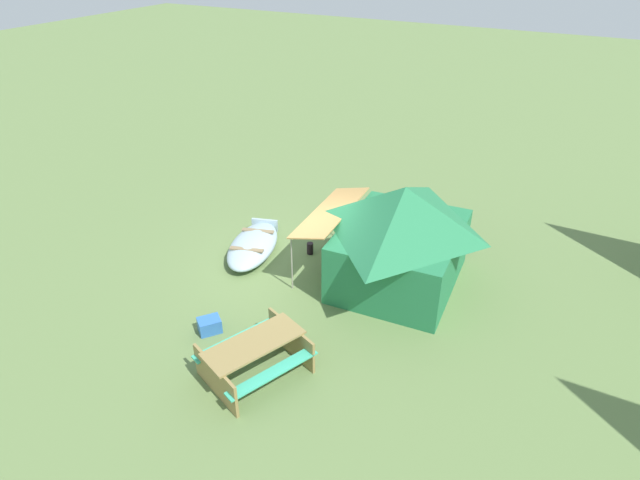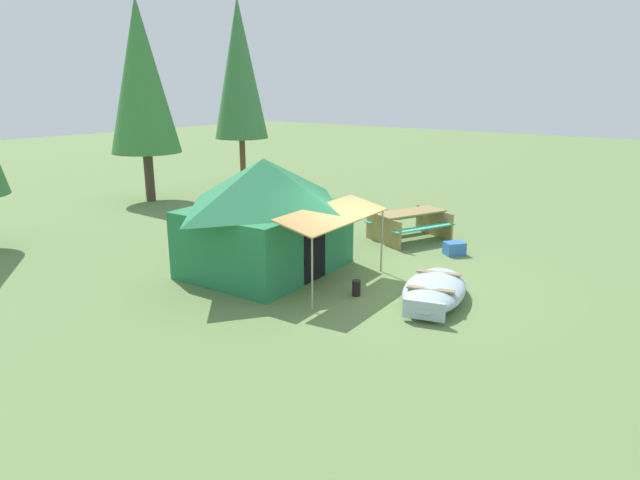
{
  "view_description": "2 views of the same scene",
  "coord_description": "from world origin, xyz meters",
  "px_view_note": "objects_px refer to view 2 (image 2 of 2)",
  "views": [
    {
      "loc": [
        9.86,
        5.98,
        7.67
      ],
      "look_at": [
        -0.09,
        0.72,
        1.02
      ],
      "focal_mm": 30.07,
      "sensor_mm": 36.0,
      "label": 1
    },
    {
      "loc": [
        -9.67,
        -5.77,
        4.09
      ],
      "look_at": [
        -0.9,
        0.9,
        1.02
      ],
      "focal_mm": 31.3,
      "sensor_mm": 36.0,
      "label": 2
    }
  ],
  "objects_px": {
    "picnic_table": "(409,222)",
    "pine_tree_back_right": "(239,69)",
    "pine_tree_far_center": "(141,77)",
    "canvas_cabin_tent": "(265,214)",
    "cooler_box": "(454,248)",
    "beached_rowboat": "(434,290)",
    "fuel_can": "(356,288)"
  },
  "relations": [
    {
      "from": "cooler_box",
      "to": "pine_tree_back_right",
      "type": "height_order",
      "value": "pine_tree_back_right"
    },
    {
      "from": "beached_rowboat",
      "to": "picnic_table",
      "type": "relative_size",
      "value": 1.15
    },
    {
      "from": "beached_rowboat",
      "to": "cooler_box",
      "type": "height_order",
      "value": "beached_rowboat"
    },
    {
      "from": "pine_tree_far_center",
      "to": "fuel_can",
      "type": "bearing_deg",
      "value": -106.87
    },
    {
      "from": "beached_rowboat",
      "to": "pine_tree_back_right",
      "type": "height_order",
      "value": "pine_tree_back_right"
    },
    {
      "from": "pine_tree_far_center",
      "to": "picnic_table",
      "type": "bearing_deg",
      "value": -84.45
    },
    {
      "from": "beached_rowboat",
      "to": "fuel_can",
      "type": "xyz_separation_m",
      "value": [
        -0.68,
        1.38,
        -0.07
      ]
    },
    {
      "from": "canvas_cabin_tent",
      "to": "fuel_can",
      "type": "distance_m",
      "value": 2.79
    },
    {
      "from": "cooler_box",
      "to": "pine_tree_back_right",
      "type": "relative_size",
      "value": 0.06
    },
    {
      "from": "beached_rowboat",
      "to": "cooler_box",
      "type": "relative_size",
      "value": 5.73
    },
    {
      "from": "fuel_can",
      "to": "pine_tree_far_center",
      "type": "xyz_separation_m",
      "value": [
        3.43,
        11.3,
        4.2
      ]
    },
    {
      "from": "pine_tree_back_right",
      "to": "pine_tree_far_center",
      "type": "xyz_separation_m",
      "value": [
        -4.43,
        0.34,
        -0.33
      ]
    },
    {
      "from": "fuel_can",
      "to": "cooler_box",
      "type": "bearing_deg",
      "value": -5.85
    },
    {
      "from": "canvas_cabin_tent",
      "to": "picnic_table",
      "type": "height_order",
      "value": "canvas_cabin_tent"
    },
    {
      "from": "canvas_cabin_tent",
      "to": "cooler_box",
      "type": "height_order",
      "value": "canvas_cabin_tent"
    },
    {
      "from": "beached_rowboat",
      "to": "canvas_cabin_tent",
      "type": "bearing_deg",
      "value": 98.54
    },
    {
      "from": "picnic_table",
      "to": "pine_tree_back_right",
      "type": "bearing_deg",
      "value": 70.52
    },
    {
      "from": "picnic_table",
      "to": "pine_tree_back_right",
      "type": "relative_size",
      "value": 0.32
    },
    {
      "from": "canvas_cabin_tent",
      "to": "beached_rowboat",
      "type": "bearing_deg",
      "value": -81.46
    },
    {
      "from": "beached_rowboat",
      "to": "canvas_cabin_tent",
      "type": "height_order",
      "value": "canvas_cabin_tent"
    },
    {
      "from": "beached_rowboat",
      "to": "canvas_cabin_tent",
      "type": "relative_size",
      "value": 0.69
    },
    {
      "from": "cooler_box",
      "to": "pine_tree_back_right",
      "type": "bearing_deg",
      "value": 70.42
    },
    {
      "from": "picnic_table",
      "to": "cooler_box",
      "type": "relative_size",
      "value": 4.99
    },
    {
      "from": "picnic_table",
      "to": "pine_tree_back_right",
      "type": "distance_m",
      "value": 11.17
    },
    {
      "from": "cooler_box",
      "to": "fuel_can",
      "type": "xyz_separation_m",
      "value": [
        -3.82,
        0.39,
        0.0
      ]
    },
    {
      "from": "beached_rowboat",
      "to": "pine_tree_far_center",
      "type": "distance_m",
      "value": 13.61
    },
    {
      "from": "pine_tree_far_center",
      "to": "canvas_cabin_tent",
      "type": "bearing_deg",
      "value": -110.82
    },
    {
      "from": "canvas_cabin_tent",
      "to": "pine_tree_back_right",
      "type": "height_order",
      "value": "pine_tree_back_right"
    },
    {
      "from": "canvas_cabin_tent",
      "to": "cooler_box",
      "type": "relative_size",
      "value": 8.28
    },
    {
      "from": "pine_tree_far_center",
      "to": "cooler_box",
      "type": "bearing_deg",
      "value": -88.06
    },
    {
      "from": "beached_rowboat",
      "to": "pine_tree_back_right",
      "type": "bearing_deg",
      "value": 59.79
    },
    {
      "from": "pine_tree_back_right",
      "to": "picnic_table",
      "type": "bearing_deg",
      "value": -109.48
    }
  ]
}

